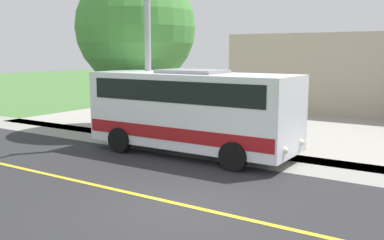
% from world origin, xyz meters
% --- Properties ---
extents(ground_plane, '(120.00, 120.00, 0.00)m').
position_xyz_m(ground_plane, '(0.00, 0.00, 0.00)').
color(ground_plane, '#477238').
extents(road_surface, '(8.00, 100.00, 0.01)m').
position_xyz_m(road_surface, '(0.00, 0.00, 0.00)').
color(road_surface, '#28282B').
rests_on(road_surface, ground).
extents(sidewalk, '(2.40, 100.00, 0.01)m').
position_xyz_m(sidewalk, '(-5.20, 0.00, 0.00)').
color(sidewalk, gray).
rests_on(sidewalk, ground).
extents(road_centre_line, '(0.16, 100.00, 0.00)m').
position_xyz_m(road_centre_line, '(0.00, 0.00, 0.01)').
color(road_centre_line, gold).
rests_on(road_centre_line, ground).
extents(shuttle_bus_front, '(2.77, 7.46, 2.96)m').
position_xyz_m(shuttle_bus_front, '(-4.56, -2.69, 1.62)').
color(shuttle_bus_front, white).
rests_on(shuttle_bus_front, ground).
extents(street_light_pole, '(1.97, 0.24, 8.74)m').
position_xyz_m(street_light_pole, '(-4.89, -4.99, 4.78)').
color(street_light_pole, '#9E9EA3').
rests_on(street_light_pole, ground).
extents(tree_curbside, '(5.37, 5.37, 7.32)m').
position_xyz_m(tree_curbside, '(-7.40, -7.58, 4.63)').
color(tree_curbside, '#4C3826').
rests_on(tree_curbside, ground).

